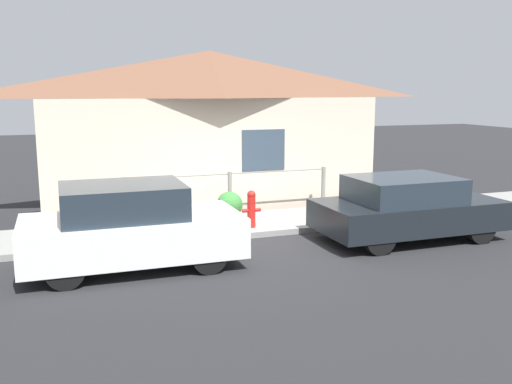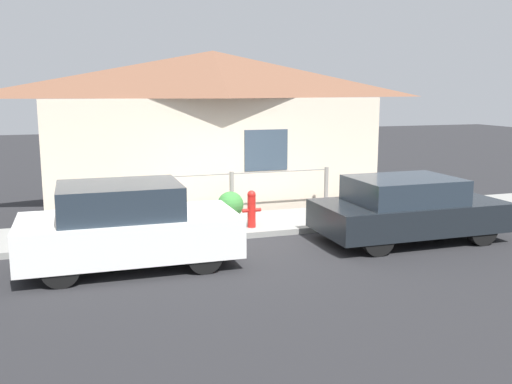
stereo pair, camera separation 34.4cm
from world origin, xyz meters
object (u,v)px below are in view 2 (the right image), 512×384
object	(u,v)px
car_left	(127,226)
fire_hydrant	(252,208)
potted_plant_by_fence	(126,214)
potted_plant_near_hydrant	(230,205)
car_right	(408,209)

from	to	relation	value
car_left	fire_hydrant	size ratio (longest dim) A/B	4.62
car_left	fire_hydrant	bearing A→B (deg)	30.16
potted_plant_by_fence	car_left	bearing A→B (deg)	-95.07
car_left	fire_hydrant	xyz separation A→B (m)	(2.71, 1.54, -0.18)
fire_hydrant	potted_plant_by_fence	size ratio (longest dim) A/B	1.39
car_left	fire_hydrant	world-z (taller)	car_left
car_left	potted_plant_near_hydrant	xyz separation A→B (m)	(2.43, 2.18, -0.22)
car_right	potted_plant_by_fence	distance (m)	5.73
fire_hydrant	potted_plant_by_fence	bearing A→B (deg)	165.50
potted_plant_by_fence	potted_plant_near_hydrant	bearing A→B (deg)	-0.46
fire_hydrant	potted_plant_near_hydrant	world-z (taller)	fire_hydrant
car_right	potted_plant_by_fence	bearing A→B (deg)	157.33
potted_plant_by_fence	fire_hydrant	bearing A→B (deg)	-14.50
car_left	potted_plant_by_fence	bearing A→B (deg)	85.45
car_right	fire_hydrant	size ratio (longest dim) A/B	4.71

